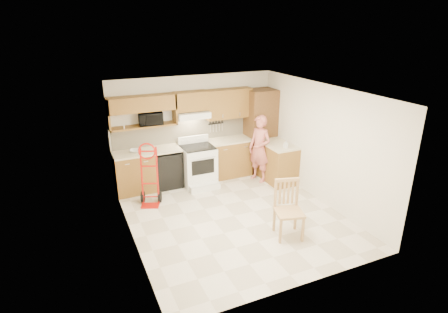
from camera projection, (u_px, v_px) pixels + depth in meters
floor at (234, 216)px, 7.32m from camera, size 4.00×4.50×0.02m
ceiling at (236, 91)px, 6.44m from camera, size 4.00×4.50×0.02m
wall_back at (194, 127)px, 8.81m from camera, size 4.00×0.02×2.50m
wall_front at (307, 211)px, 4.95m from camera, size 4.00×0.02×2.50m
wall_left at (127, 175)px, 6.11m from camera, size 0.02×4.50×2.50m
wall_right at (321, 144)px, 7.65m from camera, size 0.02×4.50×2.50m
backsplash at (195, 130)px, 8.81m from camera, size 3.92×0.03×0.55m
lower_cab_left at (135, 173)px, 8.23m from camera, size 0.90×0.60×0.90m
dishwasher at (168, 169)px, 8.53m from camera, size 0.60×0.60×0.85m
lower_cab_right at (231, 158)px, 9.14m from camera, size 1.14×0.60×0.90m
countertop_left at (147, 151)px, 8.18m from camera, size 1.50×0.63×0.04m
countertop_right at (231, 140)px, 8.98m from camera, size 1.14×0.63×0.04m
cab_return_right at (277, 163)px, 8.79m from camera, size 0.60×1.00×0.90m
countertop_return at (278, 145)px, 8.63m from camera, size 0.63×1.00×0.04m
pantry_tall at (260, 131)px, 9.25m from camera, size 0.70×0.60×2.10m
upper_cab_left at (142, 104)px, 7.93m from camera, size 1.50×0.33×0.34m
upper_shelf_mw at (144, 126)px, 8.11m from camera, size 1.50×0.33×0.04m
upper_cab_center at (191, 101)px, 8.38m from camera, size 0.76×0.33×0.44m
upper_cab_right at (229, 103)px, 8.79m from camera, size 1.14×0.33×0.70m
range_hood at (192, 115)px, 8.43m from camera, size 0.76×0.46×0.14m
knife_strip at (216, 126)px, 8.98m from camera, size 0.40×0.05×0.29m
microwave at (150, 118)px, 8.11m from camera, size 0.55×0.40×0.29m
range at (199, 163)px, 8.52m from camera, size 0.75×0.99×1.11m
person at (260, 149)px, 8.69m from camera, size 0.58×0.69×1.62m
hand_truck at (149, 177)px, 7.57m from camera, size 0.62×0.59×1.24m
dining_chair at (289, 210)px, 6.46m from camera, size 0.59×0.62×1.05m
soap_bottle at (286, 144)px, 8.32m from camera, size 0.09×0.09×0.18m
bowl at (135, 151)px, 8.07m from camera, size 0.31×0.31×0.06m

